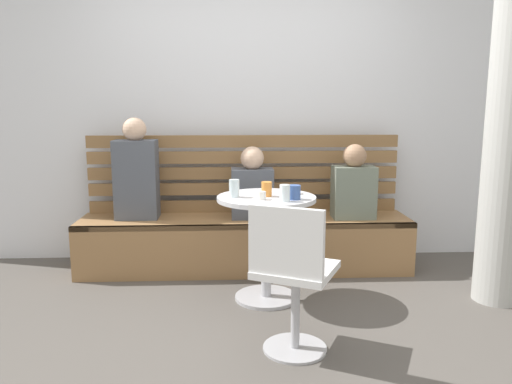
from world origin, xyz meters
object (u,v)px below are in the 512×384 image
Objects in this scene: cup_glass_tall at (234,188)px; cafe_table at (266,228)px; cup_mug_blue at (294,192)px; booth_bench at (245,243)px; cup_espresso_small at (262,196)px; plate_small at (290,193)px; cup_tumbler_orange at (267,189)px; person_child_middle at (354,186)px; white_chair at (292,274)px; cup_water_clear at (285,193)px; person_child_left at (252,187)px; person_adult at (136,173)px.

cafe_table is at bearing 4.94° from cup_glass_tall.
cup_glass_tall is 0.41m from cup_mug_blue.
cup_espresso_small is at bearing -83.19° from booth_bench.
plate_small is at bearing 15.54° from cup_glass_tall.
person_child_middle is at bearing 39.45° from cup_tumbler_orange.
white_chair is 5.00× the size of plate_small.
cup_glass_tall reaches higher than booth_bench.
booth_bench is 3.18× the size of white_chair.
cup_tumbler_orange is at bearing 145.54° from cup_mug_blue.
cup_water_clear is (0.11, -0.19, 0.28)m from cafe_table.
cup_glass_tall is 1.20× the size of cup_tumbler_orange.
cup_tumbler_orange is (0.07, -0.67, 0.09)m from person_child_left.
cup_glass_tall is (-0.98, -0.64, 0.09)m from person_child_middle.
booth_bench is at bearing 101.46° from cafe_table.
cafe_table is 7.79× the size of cup_mug_blue.
cup_glass_tall is (-0.30, 0.79, 0.34)m from white_chair.
person_child_left is 0.88m from cup_water_clear.
person_child_left is 0.63m from plate_small.
booth_bench is 1.05m from cup_water_clear.
cafe_table is at bearing 71.67° from cup_espresso_small.
person_adult is at bearing 145.60° from cup_tumbler_orange.
cup_glass_tall reaches higher than white_chair.
person_adult reaches higher than cup_mug_blue.
white_chair is 15.18× the size of cup_espresso_small.
person_child_left is at bearing 113.24° from plate_small.
cafe_table is 0.90× the size of person_adult.
booth_bench is 22.50× the size of cup_glass_tall.
white_chair is at bearing -81.57° from booth_bench.
cup_espresso_small is (0.03, -0.79, 0.07)m from person_child_left.
cafe_table is 7.40× the size of cup_tumbler_orange.
person_child_middle is 6.38× the size of cup_mug_blue.
white_chair is at bearing -84.00° from person_child_left.
cup_espresso_small reaches higher than cafe_table.
plate_small is at bearing 90.00° from cup_mug_blue.
plate_small is at bearing -61.30° from booth_bench.
booth_bench is 24.55× the size of cup_water_clear.
cup_water_clear is at bearing -134.68° from cup_mug_blue.
person_child_middle is at bearing -3.05° from person_child_left.
cup_espresso_small is 0.51× the size of cup_water_clear.
person_child_middle is 5.51× the size of cup_water_clear.
person_adult reaches higher than white_chair.
person_child_left is at bearing 101.65° from cup_water_clear.
white_chair is 1.40× the size of person_child_middle.
booth_bench is 3.65× the size of cafe_table.
cup_glass_tall is 0.21m from cup_espresso_small.
person_child_left is 3.45× the size of plate_small.
person_child_left is 4.89× the size of cup_glass_tall.
person_child_middle is at bearing 39.37° from cafe_table.
cup_mug_blue is 0.86× the size of cup_water_clear.
cup_tumbler_orange is 0.20m from plate_small.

